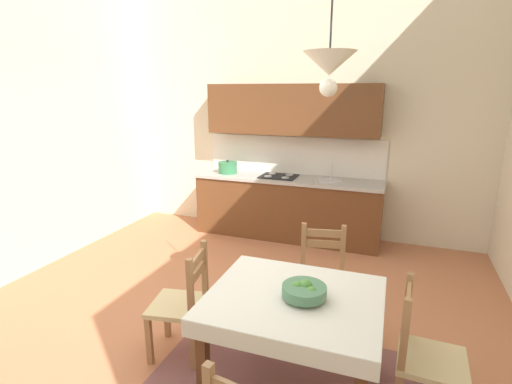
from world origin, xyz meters
TOP-DOWN VIEW (x-y plane):
  - ground_plane at (0.00, 0.00)m, footprint 5.84×6.32m
  - wall_back at (0.00, 2.92)m, footprint 5.84×0.12m
  - kitchen_cabinetry at (-0.08, 2.59)m, footprint 2.70×0.63m
  - dining_table at (0.80, -0.37)m, footprint 1.19×1.02m
  - dining_chair_window_side at (1.66, -0.30)m, footprint 0.44×0.44m
  - dining_chair_tv_side at (-0.14, -0.28)m, footprint 0.49×0.49m
  - dining_chair_kitchen_side at (0.83, 0.52)m, footprint 0.49×0.49m
  - fruit_bowl at (0.87, -0.38)m, footprint 0.30×0.30m
  - pendant_lamp at (0.95, -0.27)m, footprint 0.32×0.32m

SIDE VIEW (x-z plane):
  - ground_plane at x=0.00m, z-range -0.10..0.00m
  - dining_chair_window_side at x=1.66m, z-range -0.02..0.91m
  - dining_chair_tv_side at x=-0.14m, z-range -0.02..0.91m
  - dining_chair_kitchen_side at x=0.83m, z-range -0.02..0.91m
  - dining_table at x=0.80m, z-range 0.24..1.00m
  - fruit_bowl at x=0.87m, z-range 0.75..0.87m
  - kitchen_cabinetry at x=-0.08m, z-range -0.24..1.96m
  - wall_back at x=0.00m, z-range 0.00..4.28m
  - pendant_lamp at x=0.95m, z-range 1.86..2.66m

